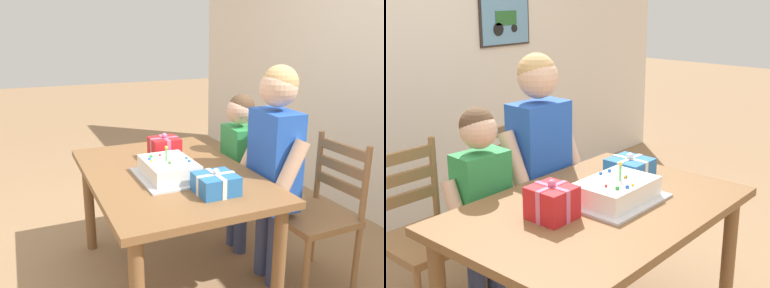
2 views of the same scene
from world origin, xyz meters
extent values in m
cube|color=#332823|center=(1.14, 1.82, 1.44)|extent=(0.51, 0.02, 0.39)
cube|color=#669EC6|center=(1.14, 1.81, 1.44)|extent=(0.48, 0.01, 0.36)
cube|color=#28662D|center=(1.14, 1.80, 1.46)|extent=(0.22, 0.01, 0.11)
cylinder|color=black|center=(1.06, 1.80, 1.38)|extent=(0.10, 0.01, 0.10)
cylinder|color=black|center=(1.23, 1.80, 1.38)|extent=(0.06, 0.01, 0.06)
cube|color=brown|center=(0.00, 0.00, 0.71)|extent=(1.37, 0.92, 0.04)
cylinder|color=brown|center=(0.60, -0.38, 0.35)|extent=(0.07, 0.07, 0.69)
cylinder|color=brown|center=(0.60, 0.38, 0.35)|extent=(0.07, 0.07, 0.69)
cube|color=silver|center=(0.10, -0.03, 0.74)|extent=(0.44, 0.34, 0.01)
cube|color=white|center=(0.10, -0.03, 0.79)|extent=(0.36, 0.26, 0.09)
cylinder|color=#56C666|center=(0.11, -0.05, 0.87)|extent=(0.01, 0.01, 0.07)
sphere|color=yellow|center=(0.11, -0.05, 0.91)|extent=(0.02, 0.02, 0.02)
sphere|color=green|center=(0.16, -0.05, 0.84)|extent=(0.01, 0.01, 0.01)
sphere|color=blue|center=(0.05, -0.13, 0.84)|extent=(0.02, 0.02, 0.02)
sphere|color=blue|center=(0.17, 0.06, 0.84)|extent=(0.02, 0.02, 0.02)
sphere|color=orange|center=(0.15, -0.05, 0.84)|extent=(0.01, 0.01, 0.01)
sphere|color=blue|center=(0.11, 0.07, 0.84)|extent=(0.02, 0.02, 0.02)
sphere|color=red|center=(0.00, -0.05, 0.84)|extent=(0.01, 0.01, 0.01)
sphere|color=green|center=(0.01, -0.11, 0.84)|extent=(0.02, 0.02, 0.02)
sphere|color=yellow|center=(0.09, -0.13, 0.84)|extent=(0.01, 0.01, 0.01)
cube|color=red|center=(-0.23, 0.06, 0.80)|extent=(0.17, 0.18, 0.14)
cube|color=#DB668E|center=(-0.23, 0.06, 0.80)|extent=(0.17, 0.02, 0.15)
cube|color=#DB668E|center=(-0.23, 0.06, 0.80)|extent=(0.02, 0.19, 0.15)
sphere|color=#DB668E|center=(-0.23, 0.06, 0.89)|extent=(0.04, 0.04, 0.04)
cube|color=#286BB7|center=(0.41, 0.10, 0.78)|extent=(0.19, 0.20, 0.10)
cube|color=white|center=(0.41, 0.10, 0.78)|extent=(0.20, 0.02, 0.11)
cube|color=white|center=(0.41, 0.10, 0.78)|extent=(0.02, 0.21, 0.11)
sphere|color=white|center=(0.41, 0.10, 0.85)|extent=(0.04, 0.04, 0.04)
cube|color=#996B42|center=(-0.37, 0.79, 0.45)|extent=(0.43, 0.43, 0.04)
cylinder|color=#996B42|center=(-0.19, 0.59, 0.21)|extent=(0.04, 0.04, 0.43)
cylinder|color=#996B42|center=(-0.18, 0.97, 0.21)|extent=(0.04, 0.04, 0.43)
cylinder|color=#996B42|center=(-0.18, 0.97, 0.70)|extent=(0.04, 0.04, 0.45)
cube|color=#996B42|center=(-0.37, 0.98, 0.63)|extent=(0.36, 0.03, 0.06)
cube|color=#996B42|center=(-0.37, 0.98, 0.74)|extent=(0.36, 0.03, 0.06)
cube|color=#996B42|center=(-0.37, 0.98, 0.85)|extent=(0.36, 0.03, 0.06)
cube|color=#996B42|center=(0.37, 0.79, 0.45)|extent=(0.43, 0.43, 0.04)
cylinder|color=#996B42|center=(0.57, 0.60, 0.21)|extent=(0.04, 0.04, 0.43)
cylinder|color=#996B42|center=(0.19, 0.59, 0.21)|extent=(0.04, 0.04, 0.43)
cylinder|color=#996B42|center=(0.56, 0.98, 0.21)|extent=(0.04, 0.04, 0.43)
cylinder|color=#996B42|center=(0.18, 0.97, 0.21)|extent=(0.04, 0.04, 0.43)
cylinder|color=#996B42|center=(0.56, 0.98, 0.70)|extent=(0.04, 0.04, 0.45)
cylinder|color=#996B42|center=(0.18, 0.97, 0.70)|extent=(0.04, 0.04, 0.45)
cube|color=#996B42|center=(0.37, 0.98, 0.63)|extent=(0.36, 0.03, 0.06)
cube|color=#996B42|center=(0.37, 0.98, 0.74)|extent=(0.36, 0.03, 0.06)
cube|color=#996B42|center=(0.37, 0.98, 0.85)|extent=(0.36, 0.03, 0.06)
cylinder|color=#38426B|center=(0.31, 0.58, 0.26)|extent=(0.11, 0.11, 0.51)
cylinder|color=#38426B|center=(0.16, 0.59, 0.26)|extent=(0.11, 0.11, 0.51)
cube|color=blue|center=(0.24, 0.58, 0.80)|extent=(0.32, 0.21, 0.58)
cylinder|color=#E0B293|center=(0.43, 0.54, 0.78)|extent=(0.09, 0.24, 0.39)
cylinder|color=#E0B293|center=(0.03, 0.55, 0.78)|extent=(0.09, 0.24, 0.39)
sphere|color=#E0B293|center=(0.24, 0.58, 1.22)|extent=(0.22, 0.22, 0.22)
sphere|color=tan|center=(0.24, 0.59, 1.25)|extent=(0.21, 0.21, 0.21)
cylinder|color=#38426B|center=(-0.12, 0.58, 0.21)|extent=(0.09, 0.09, 0.43)
cylinder|color=#38426B|center=(-0.24, 0.59, 0.21)|extent=(0.09, 0.09, 0.43)
cube|color=#2D934C|center=(-0.18, 0.58, 0.67)|extent=(0.27, 0.18, 0.49)
cylinder|color=#E0B293|center=(-0.01, 0.54, 0.65)|extent=(0.08, 0.21, 0.32)
cylinder|color=#E0B293|center=(-0.35, 0.56, 0.65)|extent=(0.08, 0.21, 0.32)
sphere|color=#E0B293|center=(-0.18, 0.58, 1.02)|extent=(0.18, 0.18, 0.18)
sphere|color=brown|center=(-0.18, 0.59, 1.04)|extent=(0.17, 0.17, 0.17)
camera|label=1|loc=(2.13, -0.79, 1.54)|focal=38.07mm
camera|label=2|loc=(-1.76, -1.37, 1.66)|focal=49.85mm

